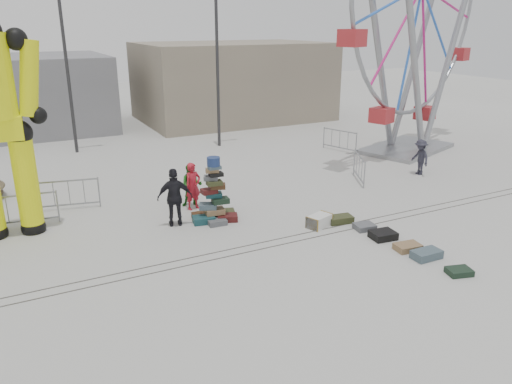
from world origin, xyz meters
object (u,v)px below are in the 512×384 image
barricade_wheel_front (359,168)px  pedestrian_red (193,186)px  pedestrian_black (175,198)px  steamer_trunk (319,221)px  barricade_dummy_b (25,210)px  pedestrian_grey (420,157)px  pedestrian_green (192,185)px  barricade_dummy_c (69,194)px  lamp_post_right (219,59)px  ferris_wheel (420,9)px  suitcase_tower (214,203)px  lamp_post_left (68,61)px  barricade_wheel_back (340,140)px

barricade_wheel_front → pedestrian_red: 7.26m
pedestrian_black → steamer_trunk: bearing=166.8°
steamer_trunk → barricade_dummy_b: (-8.41, 4.37, 0.36)m
pedestrian_grey → pedestrian_red: bearing=-85.5°
barricade_wheel_front → pedestrian_green: (-7.19, 0.31, 0.22)m
barricade_dummy_c → barricade_wheel_front: (11.14, -1.94, 0.00)m
lamp_post_right → steamer_trunk: size_ratio=9.68×
lamp_post_right → steamer_trunk: (-1.59, -11.74, -4.29)m
barricade_dummy_c → pedestrian_green: 4.28m
ferris_wheel → pedestrian_black: (-13.79, -4.24, -5.88)m
steamer_trunk → lamp_post_right: bearing=63.0°
ferris_wheel → pedestrian_grey: size_ratio=9.06×
pedestrian_grey → pedestrian_black: bearing=-79.2°
pedestrian_green → ferris_wheel: bearing=35.8°
barricade_dummy_c → pedestrian_black: pedestrian_black is taller
lamp_post_right → pedestrian_black: (-5.67, -9.54, -3.53)m
suitcase_tower → ferris_wheel: size_ratio=0.16×
ferris_wheel → pedestrian_black: size_ratio=7.26×
barricade_wheel_front → pedestrian_red: (-7.25, 0.02, 0.29)m
suitcase_tower → barricade_dummy_b: size_ratio=1.09×
suitcase_tower → barricade_wheel_front: bearing=23.2°
ferris_wheel → lamp_post_left: bearing=134.9°
ferris_wheel → steamer_trunk: (-9.71, -6.45, -6.65)m
barricade_wheel_back → pedestrian_grey: bearing=-11.5°
suitcase_tower → barricade_wheel_front: 7.12m
ferris_wheel → suitcase_tower: bearing=180.0°
barricade_dummy_b → barricade_wheel_front: bearing=2.6°
barricade_dummy_b → barricade_wheel_back: size_ratio=1.00×
steamer_trunk → pedestrian_grey: bearing=3.1°
barricade_dummy_b → barricade_dummy_c: size_ratio=1.00×
barricade_wheel_back → pedestrian_red: bearing=-83.2°
suitcase_tower → ferris_wheel: 14.64m
lamp_post_left → pedestrian_green: 11.00m
steamer_trunk → barricade_dummy_b: bearing=133.3°
steamer_trunk → barricade_wheel_back: barricade_wheel_back is taller
barricade_dummy_c → steamer_trunk: bearing=-25.5°
barricade_wheel_front → lamp_post_right: bearing=43.6°
barricade_dummy_c → pedestrian_black: 4.23m
pedestrian_black → pedestrian_grey: pedestrian_black is taller
lamp_post_right → suitcase_tower: size_ratio=3.69×
barricade_wheel_front → pedestrian_black: pedestrian_black is taller
lamp_post_left → barricade_dummy_b: size_ratio=4.00×
steamer_trunk → barricade_dummy_b: barricade_dummy_b is taller
barricade_wheel_front → barricade_wheel_back: same height
pedestrian_red → pedestrian_grey: (10.17, -0.44, -0.07)m
barricade_wheel_front → ferris_wheel: bearing=-34.5°
lamp_post_left → steamer_trunk: lamp_post_left is taller
lamp_post_right → pedestrian_red: bearing=-119.0°
pedestrian_red → lamp_post_right: bearing=46.1°
steamer_trunk → barricade_wheel_front: barricade_wheel_front is taller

